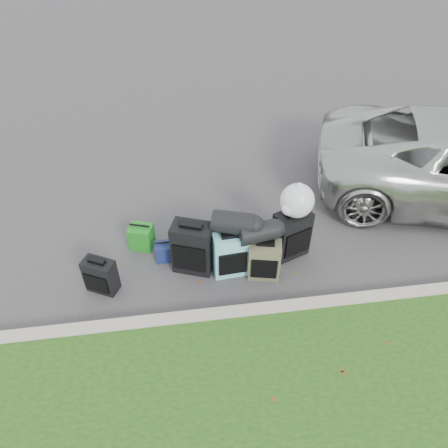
{
  "coord_description": "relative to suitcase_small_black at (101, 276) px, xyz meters",
  "views": [
    {
      "loc": [
        -0.71,
        -4.31,
        4.61
      ],
      "look_at": [
        -0.1,
        0.2,
        0.55
      ],
      "focal_mm": 35.0,
      "sensor_mm": 36.0,
      "label": 1
    }
  ],
  "objects": [
    {
      "name": "suitcase_large_black_right",
      "position": [
        2.66,
        0.32,
        0.12
      ],
      "size": [
        0.57,
        0.46,
        0.75
      ],
      "primitive_type": "cube",
      "rotation": [
        0.0,
        0.0,
        0.37
      ],
      "color": "black",
      "rests_on": "ground"
    },
    {
      "name": "suitcase_olive",
      "position": [
        2.2,
        -0.04,
        0.04
      ],
      "size": [
        0.47,
        0.35,
        0.59
      ],
      "primitive_type": "cube",
      "rotation": [
        0.0,
        0.0,
        -0.22
      ],
      "color": "#44422D",
      "rests_on": "ground"
    },
    {
      "name": "suitcase_small_black",
      "position": [
        0.0,
        0.0,
        0.0
      ],
      "size": [
        0.47,
        0.39,
        0.51
      ],
      "primitive_type": "cube",
      "rotation": [
        0.0,
        0.0,
        -0.46
      ],
      "color": "black",
      "rests_on": "ground"
    },
    {
      "name": "duffel_left",
      "position": [
        2.11,
        0.05,
        0.47
      ],
      "size": [
        0.55,
        0.36,
        0.28
      ],
      "primitive_type": "cylinder",
      "rotation": [
        0.0,
        1.57,
        0.18
      ],
      "color": "black",
      "rests_on": "suitcase_olive"
    },
    {
      "name": "duffel_right",
      "position": [
        1.79,
        0.18,
        0.57
      ],
      "size": [
        0.61,
        0.46,
        0.31
      ],
      "primitive_type": "cylinder",
      "rotation": [
        0.0,
        1.57,
        -0.31
      ],
      "color": "black",
      "rests_on": "suitcase_teal"
    },
    {
      "name": "curb",
      "position": [
        1.81,
        -0.73,
        -0.18
      ],
      "size": [
        120.0,
        0.18,
        0.15
      ],
      "primitive_type": "cube",
      "color": "#9E937F",
      "rests_on": "ground"
    },
    {
      "name": "ground",
      "position": [
        1.81,
        0.27,
        -0.26
      ],
      "size": [
        120.0,
        120.0,
        0.0
      ],
      "primitive_type": "plane",
      "color": "#383535",
      "rests_on": "ground"
    },
    {
      "name": "tote_green",
      "position": [
        0.52,
        0.76,
        -0.07
      ],
      "size": [
        0.39,
        0.35,
        0.37
      ],
      "primitive_type": "cube",
      "rotation": [
        0.0,
        0.0,
        -0.31
      ],
      "color": "#1B7A1B",
      "rests_on": "ground"
    },
    {
      "name": "trash_bag",
      "position": [
        2.68,
        0.33,
        0.72
      ],
      "size": [
        0.47,
        0.47,
        0.47
      ],
      "primitive_type": "sphere",
      "color": "silver",
      "rests_on": "suitcase_large_black_right"
    },
    {
      "name": "suitcase_teal",
      "position": [
        1.75,
        0.09,
        0.08
      ],
      "size": [
        0.49,
        0.31,
        0.67
      ],
      "primitive_type": "cube",
      "rotation": [
        0.0,
        0.0,
        0.07
      ],
      "color": "#5B97A6",
      "rests_on": "ground"
    },
    {
      "name": "tote_navy",
      "position": [
        0.84,
        0.45,
        -0.12
      ],
      "size": [
        0.27,
        0.21,
        0.28
      ],
      "primitive_type": "cube",
      "rotation": [
        0.0,
        0.0,
        0.03
      ],
      "color": "navy",
      "rests_on": "ground"
    },
    {
      "name": "suitcase_large_black_left",
      "position": [
        1.25,
        0.23,
        0.13
      ],
      "size": [
        0.62,
        0.49,
        0.78
      ],
      "primitive_type": "cube",
      "rotation": [
        0.0,
        0.0,
        -0.36
      ],
      "color": "black",
      "rests_on": "ground"
    }
  ]
}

